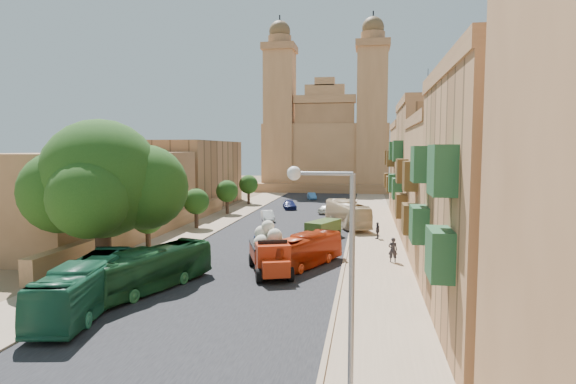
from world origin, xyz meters
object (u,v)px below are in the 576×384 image
(car_blue_b, at_px, (312,196))
(street_tree_c, at_px, (227,191))
(pedestrian_c, at_px, (378,231))
(street_tree_a, at_px, (148,218))
(pedestrian_a, at_px, (393,250))
(church, at_px, (327,146))
(bus_red_east, at_px, (302,251))
(streetlamp, at_px, (336,264))
(bus_green_south, at_px, (87,286))
(bus_cream_east, at_px, (347,214))
(car_white_a, at_px, (268,216))
(car_white_b, at_px, (327,209))
(street_tree_b, at_px, (196,202))
(car_dkblue, at_px, (290,205))
(car_blue_a, at_px, (265,233))
(ficus_tree, at_px, (103,183))
(olive_pickup, at_px, (323,230))
(red_truck, at_px, (270,251))
(car_cream, at_px, (327,226))
(bus_green_north, at_px, (151,269))
(street_tree_d, at_px, (249,185))

(car_blue_b, bearing_deg, street_tree_c, -128.70)
(street_tree_c, height_order, pedestrian_c, street_tree_c)
(street_tree_a, bearing_deg, pedestrian_a, -3.09)
(church, relative_size, bus_red_east, 4.17)
(streetlamp, xyz_separation_m, bus_green_south, (-13.96, 8.68, -3.82))
(bus_cream_east, height_order, pedestrian_c, bus_cream_east)
(street_tree_a, xyz_separation_m, car_white_a, (6.75, 18.44, -2.16))
(streetlamp, bearing_deg, street_tree_c, 110.27)
(car_white_b, bearing_deg, bus_green_south, 97.80)
(street_tree_b, distance_m, car_dkblue, 20.08)
(bus_red_east, relative_size, bus_cream_east, 0.84)
(bus_red_east, bearing_deg, car_blue_a, -39.39)
(ficus_tree, xyz_separation_m, olive_pickup, (13.89, 15.99, -5.54))
(bus_green_south, distance_m, car_white_b, 42.87)
(car_white_a, relative_size, car_dkblue, 0.90)
(ficus_tree, bearing_deg, red_truck, 10.36)
(bus_red_east, height_order, car_white_a, bus_red_east)
(car_cream, distance_m, car_blue_b, 33.46)
(church, relative_size, car_blue_b, 10.22)
(bus_green_north, distance_m, car_white_b, 38.28)
(street_tree_c, xyz_separation_m, bus_green_north, (5.45, -35.00, -1.74))
(street_tree_a, distance_m, car_white_a, 19.76)
(bus_green_south, xyz_separation_m, car_white_a, (2.99, 33.76, -0.75))
(street_tree_d, height_order, car_blue_a, street_tree_d)
(red_truck, distance_m, car_white_b, 32.40)
(bus_green_north, bearing_deg, car_blue_b, 104.38)
(street_tree_c, height_order, pedestrian_a, street_tree_c)
(church, bearing_deg, car_blue_a, -90.95)
(car_blue_b, height_order, pedestrian_c, pedestrian_c)
(street_tree_a, height_order, street_tree_d, street_tree_d)
(street_tree_d, height_order, olive_pickup, street_tree_d)
(car_cream, height_order, car_blue_b, car_cream)
(bus_green_north, xyz_separation_m, car_white_a, (1.30, 29.44, -0.68))
(car_cream, bearing_deg, church, -98.78)
(car_white_b, distance_m, car_blue_b, 18.78)
(bus_cream_east, bearing_deg, red_truck, 58.95)
(bus_green_south, bearing_deg, ficus_tree, 103.31)
(car_white_a, bearing_deg, pedestrian_a, -73.34)
(bus_green_north, xyz_separation_m, pedestrian_a, (15.25, 9.88, -0.35))
(street_tree_d, xyz_separation_m, bus_red_east, (14.00, -39.92, -1.90))
(bus_green_north, bearing_deg, pedestrian_a, 51.17)
(church, relative_size, bus_cream_east, 3.50)
(street_tree_c, xyz_separation_m, olive_pickup, (14.49, -16.00, -2.20))
(car_white_b, bearing_deg, streetlamp, 115.69)
(olive_pickup, bearing_deg, street_tree_d, 117.36)
(ficus_tree, bearing_deg, street_tree_a, 94.27)
(street_tree_c, xyz_separation_m, red_truck, (11.96, -29.92, -1.46))
(olive_pickup, relative_size, pedestrian_c, 2.80)
(olive_pickup, distance_m, bus_cream_east, 8.13)
(red_truck, distance_m, car_blue_a, 12.76)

